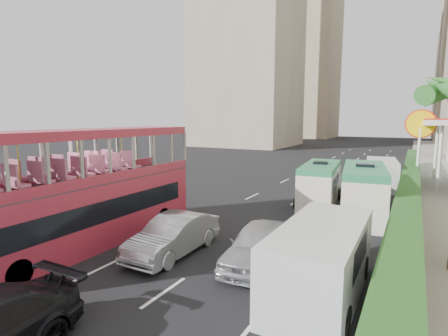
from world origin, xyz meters
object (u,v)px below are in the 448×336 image
Objects in this scene: car_silver_lane_b at (257,264)px; minibus_far at (363,192)px; double_decker_bus at (89,188)px; car_silver_lane_a at (174,254)px; panel_van_far at (381,174)px; minibus_near at (320,184)px; van_asset at (330,193)px; panel_van_near at (321,261)px.

minibus_far is at bearing 68.55° from car_silver_lane_b.
car_silver_lane_a is at bearing 11.15° from double_decker_bus.
panel_van_far is (0.15, 9.64, -0.32)m from minibus_far.
van_asset is at bearing 86.15° from minibus_near.
minibus_far is (9.97, 10.28, -1.10)m from double_decker_bus.
car_silver_lane_a is 15.49m from van_asset.
car_silver_lane_a is 0.98× the size of van_asset.
car_silver_lane_b is at bearing -94.59° from minibus_near.
minibus_far is at bearing -37.12° from minibus_near.
panel_van_near is (2.65, -1.18, 1.13)m from car_silver_lane_b.
double_decker_bus is 14.02m from minibus_near.
double_decker_bus reaches higher than panel_van_far.
minibus_near is at bearing -96.29° from van_asset.
minibus_near is at bearing -117.31° from panel_van_far.
minibus_far is (6.05, 9.50, 1.43)m from car_silver_lane_a.
minibus_near is 12.08m from panel_van_near.
panel_van_near is (3.00, -15.68, 1.13)m from van_asset.
panel_van_far is (2.75, 18.48, 1.11)m from car_silver_lane_b.
car_silver_lane_b reaches higher than van_asset.
car_silver_lane_a is at bearing -130.48° from minibus_far.
minibus_far is at bearing -70.66° from van_asset.
minibus_far is at bearing 45.87° from double_decker_bus.
van_asset is (7.01, 15.95, -2.53)m from double_decker_bus.
car_silver_lane_b is 3.11m from panel_van_near.
panel_van_near is (2.86, -11.73, -0.18)m from minibus_near.
car_silver_lane_a reaches higher than van_asset.
van_asset is at bearing 77.82° from car_silver_lane_a.
car_silver_lane_b is 0.78× the size of minibus_near.
car_silver_lane_b is 10.64m from minibus_near.
minibus_near is (-0.22, 10.56, 1.32)m from car_silver_lane_b.
car_silver_lane_a is 0.81× the size of minibus_near.
minibus_far is at bearing 90.30° from panel_van_near.
panel_van_far is (2.97, 7.92, -0.21)m from minibus_near.
car_silver_lane_b is 18.72m from panel_van_far.
panel_van_far is (10.11, 19.92, -1.42)m from double_decker_bus.
double_decker_bus is at bearing -169.52° from car_silver_lane_a.
car_silver_lane_b is 0.83× the size of panel_van_far.
car_silver_lane_b is (7.36, 1.44, -2.53)m from double_decker_bus.
car_silver_lane_a is (3.92, 0.77, -2.53)m from double_decker_bus.
double_decker_bus reaches higher than car_silver_lane_a.
panel_van_far is at bearing 76.52° from car_silver_lane_b.
minibus_far is at bearing 56.86° from car_silver_lane_a.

